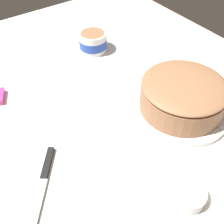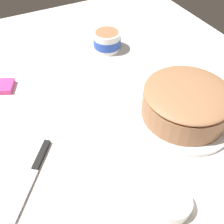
{
  "view_description": "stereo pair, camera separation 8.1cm",
  "coord_description": "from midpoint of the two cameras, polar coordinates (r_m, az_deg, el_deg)",
  "views": [
    {
      "loc": [
        0.22,
        0.51,
        0.61
      ],
      "look_at": [
        -0.11,
        0.05,
        0.04
      ],
      "focal_mm": 43.87,
      "sensor_mm": 36.0,
      "label": 1
    },
    {
      "loc": [
        0.15,
        0.55,
        0.61
      ],
      "look_at": [
        -0.11,
        0.05,
        0.04
      ],
      "focal_mm": 43.87,
      "sensor_mm": 36.0,
      "label": 2
    }
  ],
  "objects": [
    {
      "name": "ground_plane",
      "position": [
        0.83,
        -10.73,
        -2.99
      ],
      "size": [
        1.54,
        1.54,
        0.0
      ],
      "primitive_type": "plane",
      "color": "silver"
    },
    {
      "name": "frosted_cake",
      "position": [
        0.84,
        11.78,
        2.91
      ],
      "size": [
        0.31,
        0.31,
        0.12
      ],
      "color": "white",
      "rests_on": "ground_plane"
    },
    {
      "name": "frosting_tub",
      "position": [
        1.11,
        -6.13,
        14.33
      ],
      "size": [
        0.11,
        0.11,
        0.08
      ],
      "color": "white",
      "rests_on": "ground_plane"
    },
    {
      "name": "spreading_knife",
      "position": [
        0.74,
        -17.27,
        -13.42
      ],
      "size": [
        0.16,
        0.2,
        0.01
      ],
      "color": "silver",
      "rests_on": "ground_plane"
    },
    {
      "name": "sprinkle_bowl_blue",
      "position": [
        0.68,
        12.02,
        -16.66
      ],
      "size": [
        0.09,
        0.09,
        0.03
      ],
      "color": "white",
      "rests_on": "ground_plane"
    }
  ]
}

